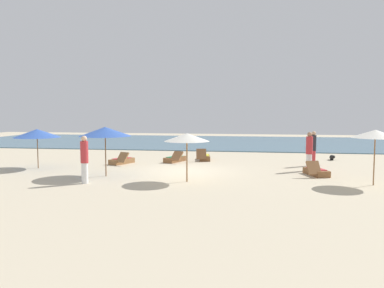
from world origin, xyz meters
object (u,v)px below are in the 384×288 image
umbrella_2 (187,137)px  lounger_1 (122,161)px  umbrella_0 (37,133)px  person_0 (309,151)px  lounger_0 (204,157)px  umbrella_3 (105,132)px  umbrella_1 (375,134)px  person_1 (84,159)px  dog (332,157)px  lounger_2 (175,159)px  lounger_3 (316,172)px  person_2 (313,148)px

umbrella_2 → lounger_1: bearing=133.4°
umbrella_0 → person_0: 13.55m
lounger_0 → lounger_1: 4.84m
umbrella_3 → lounger_1: umbrella_3 is taller
umbrella_1 → lounger_0: (-7.51, 6.54, -1.84)m
person_1 → dog: 14.62m
dog → lounger_0: bearing=-170.2°
lounger_2 → person_0: size_ratio=0.95×
lounger_0 → person_1: (-3.83, -7.95, 0.81)m
lounger_2 → lounger_3: bearing=-26.0°
lounger_3 → person_0: 1.59m
person_1 → umbrella_2: bearing=14.3°
umbrella_1 → lounger_2: size_ratio=1.21×
lounger_0 → person_1: 8.86m
person_2 → lounger_1: bearing=-174.9°
umbrella_0 → lounger_0: 9.25m
umbrella_0 → person_2: bearing=12.7°
umbrella_1 → lounger_2: bearing=148.7°
lounger_2 → lounger_3: (7.21, -3.52, 0.00)m
lounger_1 → person_0: 9.89m
umbrella_3 → person_0: (9.16, 3.03, -1.03)m
umbrella_0 → dog: (15.41, 5.75, -1.62)m
umbrella_2 → lounger_1: 6.67m
umbrella_1 → umbrella_2: bearing=-176.9°
person_0 → person_2: person_0 is taller
umbrella_2 → lounger_0: 7.13m
umbrella_1 → person_0: (-1.99, 3.37, -1.05)m
lounger_0 → lounger_1: lounger_0 is taller
umbrella_0 → umbrella_3: size_ratio=1.00×
person_1 → lounger_0: bearing=64.3°
lounger_2 → person_1: size_ratio=0.94×
lounger_3 → umbrella_1: bearing=-47.0°
lounger_1 → umbrella_3: bearing=-80.7°
lounger_3 → dog: (1.82, 5.82, -0.02)m
lounger_3 → person_0: bearing=95.2°
umbrella_0 → person_2: 14.31m
umbrella_2 → lounger_0: (-0.15, 6.94, -1.65)m
lounger_0 → lounger_2: size_ratio=0.96×
lounger_2 → person_2: person_2 is taller
lounger_2 → lounger_3: lounger_3 is taller
lounger_3 → dog: 6.10m
umbrella_1 → person_0: bearing=120.5°
dog → umbrella_3: bearing=-146.0°
umbrella_2 → umbrella_3: bearing=169.0°
umbrella_2 → umbrella_3: umbrella_3 is taller
umbrella_1 → person_0: 4.05m
umbrella_3 → lounger_2: 5.87m
lounger_1 → person_1: bearing=-85.4°
umbrella_1 → person_2: size_ratio=1.19×
umbrella_0 → umbrella_3: (4.30, -1.74, 0.21)m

